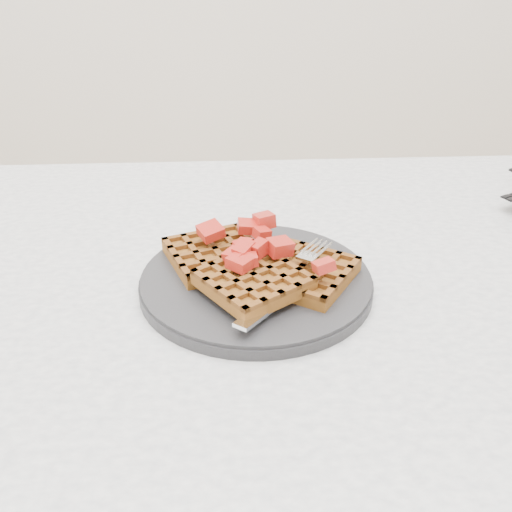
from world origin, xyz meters
name	(u,v)px	position (x,y,z in m)	size (l,w,h in m)	color
table	(331,354)	(0.00, 0.00, 0.64)	(1.20, 0.80, 0.75)	silver
plate	(256,281)	(-0.10, -0.02, 0.76)	(0.26, 0.26, 0.02)	#232326
waffles	(256,268)	(-0.10, -0.02, 0.78)	(0.23, 0.20, 0.03)	brown
strawberry_pile	(256,245)	(-0.10, -0.02, 0.80)	(0.15, 0.15, 0.02)	#930803
fork	(292,285)	(-0.06, -0.05, 0.77)	(0.02, 0.18, 0.02)	silver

